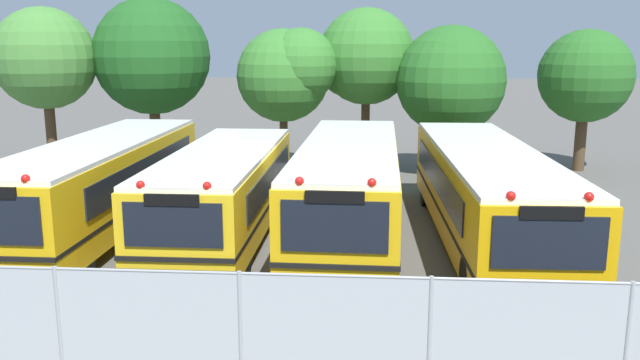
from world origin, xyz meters
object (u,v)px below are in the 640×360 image
(tree_5, at_px, (582,76))
(tree_3, at_px, (362,58))
(tree_1, at_px, (155,55))
(school_bus_2, at_px, (349,186))
(tree_4, at_px, (448,79))
(tree_0, at_px, (45,59))
(tree_2, at_px, (289,72))
(school_bus_1, at_px, (224,190))
(school_bus_0, at_px, (102,182))
(school_bus_3, at_px, (486,191))

(tree_5, bearing_deg, tree_3, 179.97)
(tree_1, xyz_separation_m, tree_5, (17.51, 0.72, -0.81))
(school_bus_2, relative_size, tree_4, 1.82)
(tree_0, bearing_deg, tree_4, 3.04)
(school_bus_2, height_order, tree_2, tree_2)
(school_bus_1, distance_m, tree_1, 11.51)
(school_bus_1, height_order, tree_2, tree_2)
(school_bus_1, height_order, tree_4, tree_4)
(tree_0, bearing_deg, school_bus_2, -33.49)
(tree_0, bearing_deg, tree_3, 9.34)
(tree_2, height_order, tree_5, tree_2)
(school_bus_0, height_order, tree_5, tree_5)
(tree_4, bearing_deg, school_bus_0, -139.80)
(school_bus_0, xyz_separation_m, tree_5, (16.12, 10.17, 2.50))
(school_bus_0, bearing_deg, school_bus_2, 179.45)
(school_bus_0, relative_size, tree_0, 1.64)
(school_bus_2, xyz_separation_m, tree_3, (0.17, 10.28, 3.19))
(tree_1, bearing_deg, school_bus_2, -48.81)
(school_bus_3, distance_m, tree_4, 9.52)
(school_bus_2, relative_size, school_bus_3, 0.92)
(school_bus_1, xyz_separation_m, school_bus_2, (3.41, 0.26, 0.10))
(school_bus_0, xyz_separation_m, tree_2, (4.22, 9.16, 2.64))
(tree_0, xyz_separation_m, tree_3, (12.59, 2.07, 0.01))
(tree_2, bearing_deg, school_bus_3, -55.79)
(school_bus_1, relative_size, tree_0, 1.43)
(tree_5, bearing_deg, school_bus_3, -117.85)
(school_bus_1, height_order, school_bus_2, school_bus_2)
(tree_1, xyz_separation_m, tree_4, (11.99, -0.49, -0.91))
(school_bus_2, xyz_separation_m, tree_1, (-8.36, 9.56, 3.30))
(tree_0, distance_m, tree_4, 16.08)
(school_bus_1, bearing_deg, tree_2, -93.93)
(school_bus_2, height_order, school_bus_3, school_bus_2)
(school_bus_3, bearing_deg, tree_0, -28.88)
(tree_0, bearing_deg, school_bus_0, -56.14)
(school_bus_0, relative_size, school_bus_2, 1.01)
(tree_1, bearing_deg, school_bus_0, -81.63)
(school_bus_0, xyz_separation_m, tree_0, (-5.44, 8.11, 3.20))
(tree_4, bearing_deg, tree_3, 160.57)
(tree_0, relative_size, tree_5, 1.15)
(tree_3, xyz_separation_m, tree_5, (8.98, -0.00, -0.70))
(school_bus_2, xyz_separation_m, tree_5, (9.15, 10.28, 2.48))
(tree_0, height_order, tree_1, tree_1)
(school_bus_1, bearing_deg, school_bus_3, -178.99)
(school_bus_3, relative_size, tree_0, 1.76)
(tree_3, bearing_deg, tree_5, -0.03)
(school_bus_3, bearing_deg, tree_4, -91.29)
(school_bus_2, bearing_deg, tree_0, -32.24)
(tree_4, bearing_deg, school_bus_3, -89.90)
(school_bus_2, bearing_deg, tree_1, -47.56)
(tree_3, relative_size, tree_5, 1.15)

